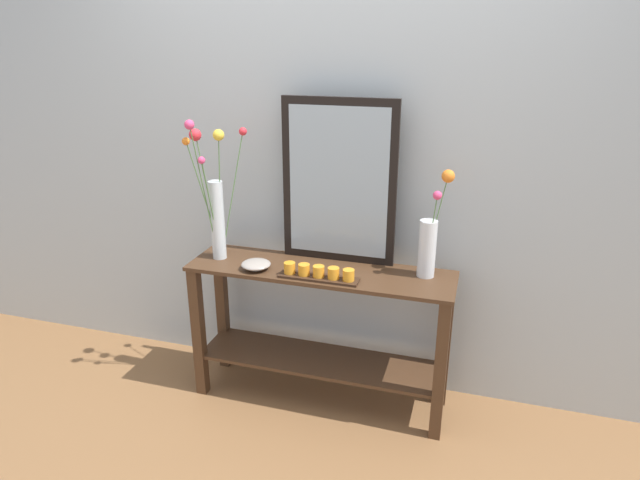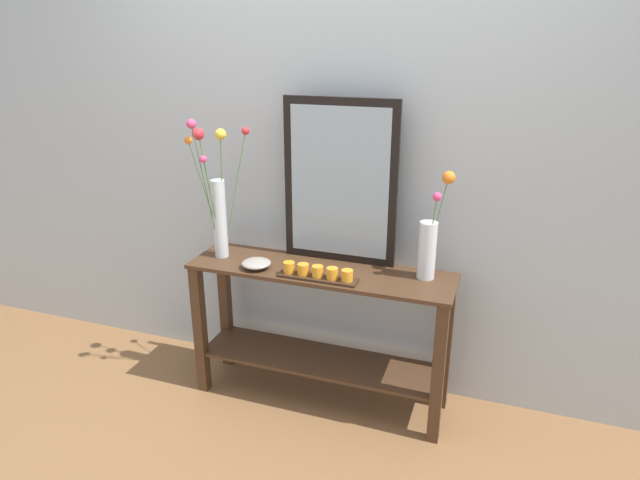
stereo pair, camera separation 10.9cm
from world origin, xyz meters
The scene contains 8 objects.
ground_plane centered at (0.00, 0.00, -0.01)m, with size 7.00×6.00×0.02m, color brown.
wall_back centered at (0.00, 0.30, 1.35)m, with size 6.40×0.08×2.70m, color #B2BCC1.
console_table centered at (0.00, 0.00, 0.47)m, with size 1.35×0.36×0.76m.
mirror_leaning centered at (0.05, 0.15, 1.18)m, with size 0.58×0.03×0.83m.
tall_vase_left centered at (-0.56, -0.01, 1.08)m, with size 0.25×0.29×0.73m.
vase_right centered at (0.52, 0.08, 0.95)m, with size 0.14×0.13×0.52m.
candle_tray centered at (0.03, -0.12, 0.79)m, with size 0.39×0.09×0.07m.
decorative_bowl centered at (-0.31, -0.09, 0.79)m, with size 0.15×0.15×0.05m.
Camera 2 is at (0.84, -2.41, 1.87)m, focal length 31.06 mm.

